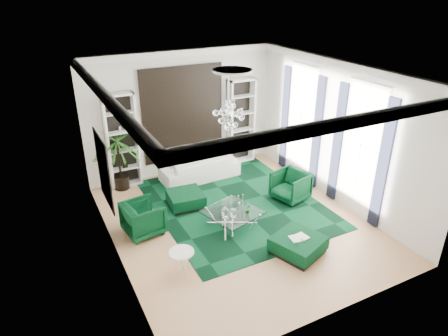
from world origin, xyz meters
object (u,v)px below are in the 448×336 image
coffee_table (232,218)px  side_table (182,262)px  ottoman_front (298,245)px  palm (118,151)px  armchair_left (143,218)px  armchair_right (290,186)px  sofa (200,168)px  ottoman_side (186,199)px

coffee_table → side_table: side_table is taller
coffee_table → ottoman_front: bearing=-64.4°
ottoman_front → palm: size_ratio=0.42×
armchair_left → armchair_right: bearing=-101.1°
armchair_right → ottoman_front: size_ratio=0.89×
armchair_right → palm: bearing=-139.1°
sofa → side_table: 4.41m
coffee_table → palm: 3.91m
sofa → palm: (-2.32, 0.45, 0.85)m
ottoman_side → armchair_right: bearing=-19.1°
armchair_right → ottoman_front: armchair_right is taller
armchair_left → armchair_right: size_ratio=1.00×
armchair_left → armchair_right: 4.14m
armchair_right → palm: (-4.04, 2.76, 0.79)m
palm → side_table: bearing=-87.4°
ottoman_side → side_table: 2.73m
side_table → ottoman_side: bearing=66.4°
coffee_table → armchair_left: bearing=161.0°
ottoman_front → palm: (-2.75, 4.88, 1.00)m
armchair_right → ottoman_side: bearing=-123.9°
side_table → palm: (-0.20, 4.31, 0.95)m
armchair_left → armchair_right: (4.13, -0.23, 0.00)m
armchair_right → coffee_table: 2.15m
sofa → armchair_left: (-2.41, -2.09, 0.06)m
coffee_table → side_table: (-1.76, -1.07, 0.04)m
sofa → ottoman_front: bearing=93.6°
sofa → ottoman_side: bearing=51.0°
sofa → ottoman_side: (-1.03, -1.36, -0.15)m
sofa → armchair_left: bearing=39.0°
armchair_left → palm: size_ratio=0.37×
palm → coffee_table: bearing=-58.8°
armchair_right → palm: palm is taller
sofa → armchair_left: armchair_left is taller
ottoman_side → palm: 2.44m
coffee_table → side_table: size_ratio=2.31×
ottoman_side → ottoman_front: (1.46, -3.07, 0.00)m
ottoman_side → palm: palm is taller
armchair_right → sofa: bearing=-158.2°
ottoman_front → armchair_right: bearing=58.5°
armchair_left → side_table: armchair_left is taller
sofa → ottoman_side: sofa is taller
ottoman_side → side_table: (-1.09, -2.50, 0.05)m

